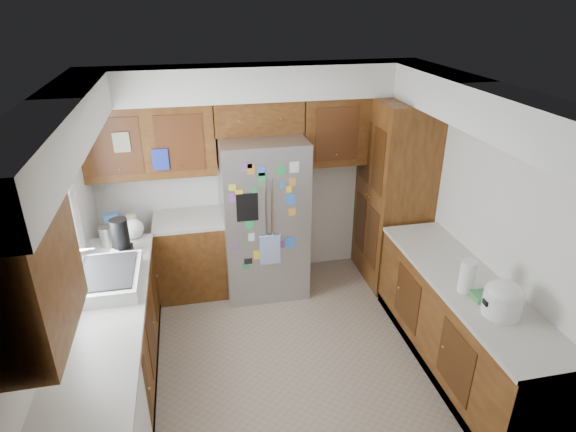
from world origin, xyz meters
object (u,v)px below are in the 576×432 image
object	(u,v)px
pantry	(394,193)
fridge	(264,217)
paper_towel	(467,277)
rice_cooker	(504,298)

from	to	relation	value
pantry	fridge	bearing A→B (deg)	177.94
paper_towel	fridge	bearing A→B (deg)	127.49
pantry	rice_cooker	world-z (taller)	pantry
pantry	rice_cooker	size ratio (longest dim) A/B	6.96
pantry	paper_towel	distance (m)	1.76
fridge	paper_towel	size ratio (longest dim) A/B	6.39
rice_cooker	paper_towel	size ratio (longest dim) A/B	1.10
fridge	paper_towel	xyz separation A→B (m)	(1.39, -1.81, 0.16)
paper_towel	rice_cooker	bearing A→B (deg)	-71.52
fridge	pantry	bearing A→B (deg)	-2.06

